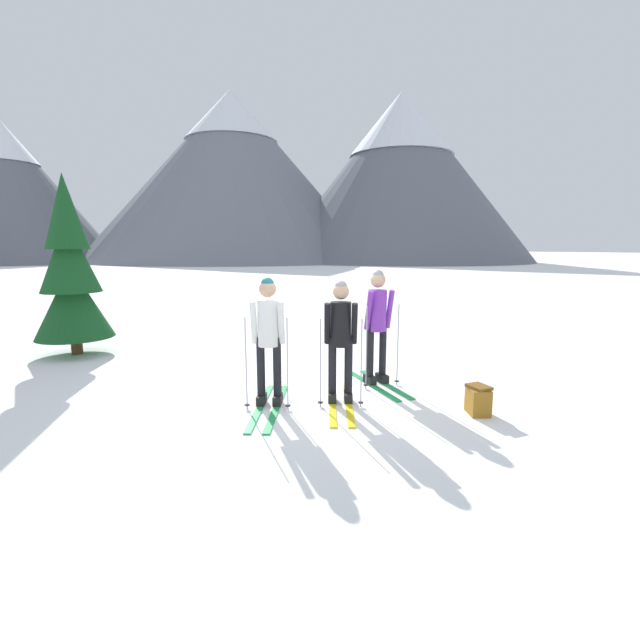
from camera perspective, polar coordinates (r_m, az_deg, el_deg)
The scene contains 7 objects.
ground_plane at distance 6.44m, azimuth -0.74°, elevation -9.85°, with size 400.00×400.00×0.00m, color white.
skier_in_white at distance 5.90m, azimuth -6.65°, elevation -2.16°, with size 1.05×1.74×1.73m.
skier_in_black at distance 6.00m, azimuth 2.66°, elevation -1.94°, with size 0.93×1.60×1.68m.
skier_in_purple at distance 6.85m, azimuth 7.38°, elevation -0.22°, with size 0.61×1.57×1.78m.
pine_tree_near at distance 9.98m, azimuth -29.39°, elevation 5.21°, with size 1.45×1.45×3.51m.
backpack_on_snow_front at distance 6.10m, azimuth 19.64°, elevation -9.64°, with size 0.34×0.39×0.38m.
mountain_ridge_distant at distance 69.11m, azimuth -19.84°, elevation 16.85°, with size 117.91×55.02×26.00m.
Camera 1 is at (-2.31, -5.62, 2.11)m, focal length 24.93 mm.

